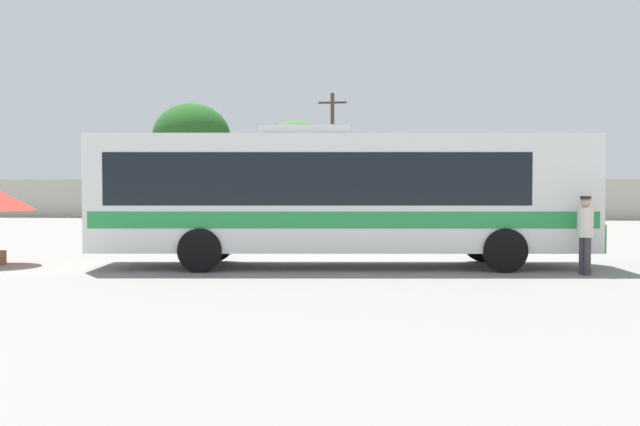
{
  "coord_description": "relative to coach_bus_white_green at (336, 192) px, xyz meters",
  "views": [
    {
      "loc": [
        1.51,
        -19.59,
        2.1
      ],
      "look_at": [
        -0.51,
        0.16,
        1.32
      ],
      "focal_mm": 42.81,
      "sensor_mm": 36.0,
      "label": 1
    }
  ],
  "objects": [
    {
      "name": "parked_car_leftmost_dark_blue",
      "position": [
        -11.0,
        22.38,
        -1.1
      ],
      "size": [
        4.34,
        2.28,
        1.47
      ],
      "color": "navy",
      "rests_on": "ground_plane"
    },
    {
      "name": "perimeter_wall",
      "position": [
        0.02,
        26.12,
        -0.71
      ],
      "size": [
        80.0,
        0.3,
        2.34
      ],
      "primitive_type": "cube",
      "color": "#B2AD9E",
      "rests_on": "ground_plane"
    },
    {
      "name": "parked_car_second_silver",
      "position": [
        -5.01,
        22.56,
        -1.13
      ],
      "size": [
        4.33,
        2.2,
        1.41
      ],
      "color": "#B7BABF",
      "rests_on": "ground_plane"
    },
    {
      "name": "attendant_by_bus_door",
      "position": [
        5.8,
        -1.16,
        -0.85
      ],
      "size": [
        0.48,
        0.48,
        1.81
      ],
      "color": "#38383D",
      "rests_on": "ground_plane"
    },
    {
      "name": "ground_plane",
      "position": [
        0.02,
        10.52,
        -1.88
      ],
      "size": [
        300.0,
        300.0,
        0.0
      ],
      "primitive_type": "plane",
      "color": "gray"
    },
    {
      "name": "utility_pole_near",
      "position": [
        -2.6,
        29.21,
        2.2
      ],
      "size": [
        1.8,
        0.26,
        7.81
      ],
      "color": "#4C3823",
      "rests_on": "ground_plane"
    },
    {
      "name": "roadside_tree_midleft",
      "position": [
        -5.15,
        31.17,
        2.26
      ],
      "size": [
        4.92,
        4.92,
        6.24
      ],
      "color": "brown",
      "rests_on": "ground_plane"
    },
    {
      "name": "coach_bus_white_green",
      "position": [
        0.0,
        0.0,
        0.0
      ],
      "size": [
        12.52,
        3.74,
        3.52
      ],
      "color": "white",
      "rests_on": "ground_plane"
    },
    {
      "name": "roadside_tree_left",
      "position": [
        -12.0,
        30.14,
        3.31
      ],
      "size": [
        5.07,
        5.07,
        7.36
      ],
      "color": "brown",
      "rests_on": "ground_plane"
    }
  ]
}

